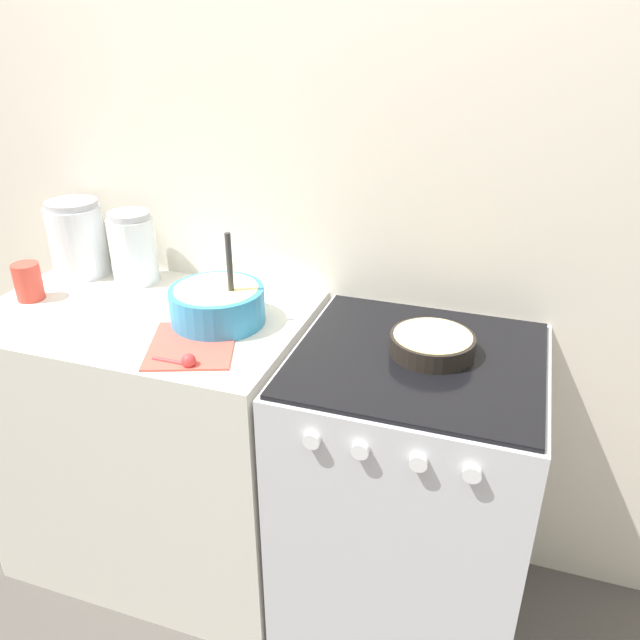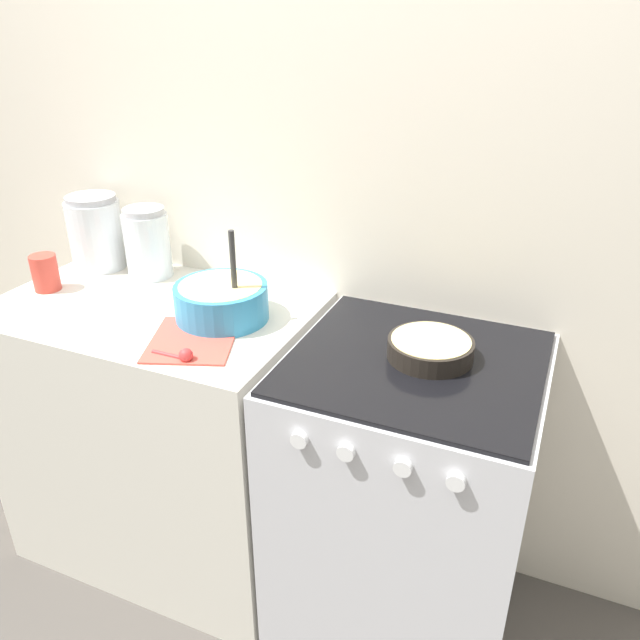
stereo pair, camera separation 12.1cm
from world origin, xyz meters
The scene contains 10 objects.
wall_back centered at (0.00, 0.64, 1.20)m, with size 4.88×0.05×2.40m.
countertop_cabinet centered at (-0.47, 0.31, 0.46)m, with size 0.94×0.61×0.91m.
stove centered at (0.34, 0.31, 0.46)m, with size 0.64×0.63×0.91m.
mixing_bowl centered at (-0.23, 0.32, 0.97)m, with size 0.26×0.26×0.27m.
baking_pan centered at (0.36, 0.33, 0.94)m, with size 0.22×0.22×0.05m.
storage_jar_left centered at (-0.82, 0.50, 1.02)m, with size 0.18×0.18×0.24m.
storage_jar_middle centered at (-0.61, 0.50, 1.01)m, with size 0.14×0.14×0.23m.
tin_can centered at (-0.84, 0.28, 0.97)m, with size 0.08×0.08×0.11m.
recipe_page centered at (-0.23, 0.17, 0.92)m, with size 0.29×0.32×0.01m.
measuring_spoon centered at (-0.20, 0.07, 0.93)m, with size 0.12×0.04×0.04m.
Camera 1 is at (0.53, -1.07, 1.70)m, focal length 35.00 mm.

